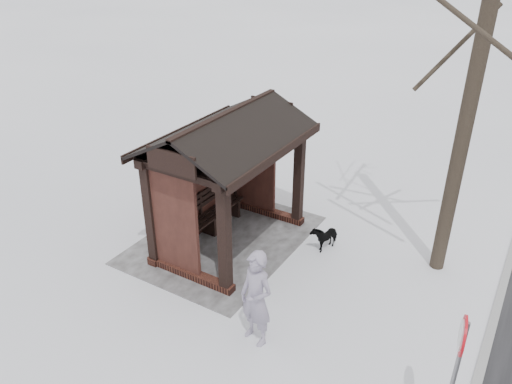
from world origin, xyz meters
TOP-DOWN VIEW (x-y plane):
  - ground at (0.00, 0.00)m, footprint 120.00×120.00m
  - kerb at (0.00, 5.50)m, footprint 120.00×0.15m
  - trampled_patch at (0.00, -0.20)m, footprint 4.20×3.20m
  - bus_shelter at (0.00, -0.16)m, footprint 3.60×2.40m
  - pedestrian at (2.29, 2.06)m, footprint 0.57×0.73m
  - dog at (-0.91, 1.88)m, footprint 0.75×0.49m
  - road_sign at (2.50, 5.20)m, footprint 0.53×0.13m

SIDE VIEW (x-z plane):
  - ground at x=0.00m, z-range 0.00..0.00m
  - trampled_patch at x=0.00m, z-range 0.00..0.02m
  - kerb at x=0.00m, z-range -0.02..0.04m
  - dog at x=-0.91m, z-range 0.00..0.59m
  - pedestrian at x=2.29m, z-range 0.00..1.77m
  - road_sign at x=2.50m, z-range 0.48..2.56m
  - bus_shelter at x=0.00m, z-range 0.62..3.71m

